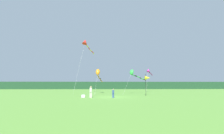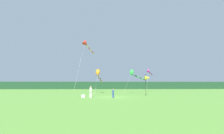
# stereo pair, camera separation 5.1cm
# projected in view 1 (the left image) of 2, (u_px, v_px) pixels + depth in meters

# --- Properties ---
(ground_plane) EXTENTS (120.00, 120.00, 0.00)m
(ground_plane) POSITION_uv_depth(u_px,v_px,m) (114.00, 97.00, 23.53)
(ground_plane) COLOR #5B9338
(distant_treeline) EXTENTS (108.00, 3.24, 3.21)m
(distant_treeline) POSITION_uv_depth(u_px,v_px,m) (109.00, 85.00, 68.39)
(distant_treeline) COLOR #1E4228
(distant_treeline) RESTS_ON ground
(person_adult) EXTENTS (0.37, 0.37, 1.67)m
(person_adult) POSITION_uv_depth(u_px,v_px,m) (91.00, 91.00, 22.67)
(person_adult) COLOR silver
(person_adult) RESTS_ON ground
(person_child) EXTENTS (0.29, 0.29, 1.30)m
(person_child) POSITION_uv_depth(u_px,v_px,m) (113.00, 93.00, 22.16)
(person_child) COLOR #334C8C
(person_child) RESTS_ON ground
(cooler_box) EXTENTS (0.51, 0.40, 0.43)m
(cooler_box) POSITION_uv_depth(u_px,v_px,m) (83.00, 96.00, 22.70)
(cooler_box) COLOR silver
(cooler_box) RESTS_ON ground
(banner_flag_pole) EXTENTS (0.90, 0.70, 3.75)m
(banner_flag_pole) POSITION_uv_depth(u_px,v_px,m) (147.00, 78.00, 26.91)
(banner_flag_pole) COLOR black
(banner_flag_pole) RESTS_ON ground
(kite_red) EXTENTS (3.21, 9.90, 12.49)m
(kite_red) POSITION_uv_depth(u_px,v_px,m) (86.00, 43.00, 35.85)
(kite_red) COLOR #B2B2B2
(kite_red) RESTS_ON ground
(kite_green) EXTENTS (5.99, 5.41, 5.23)m
(kite_green) POSITION_uv_depth(u_px,v_px,m) (133.00, 73.00, 32.94)
(kite_green) COLOR #B2B2B2
(kite_green) RESTS_ON ground
(kite_magenta) EXTENTS (3.36, 5.31, 6.27)m
(kite_magenta) POSITION_uv_depth(u_px,v_px,m) (149.00, 71.00, 40.39)
(kite_magenta) COLOR #B2B2B2
(kite_magenta) RESTS_ON ground
(kite_orange) EXTENTS (1.41, 9.84, 5.46)m
(kite_orange) POSITION_uv_depth(u_px,v_px,m) (98.00, 73.00, 33.96)
(kite_orange) COLOR #B2B2B2
(kite_orange) RESTS_ON ground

